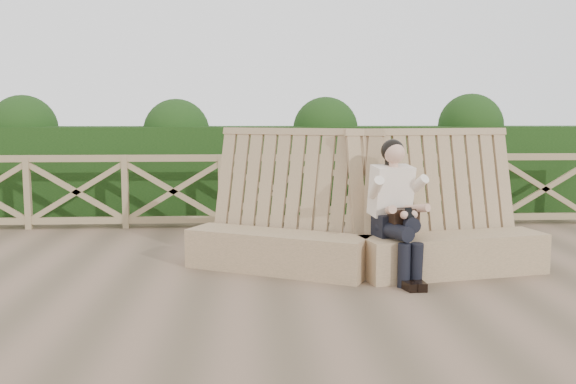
{
  "coord_description": "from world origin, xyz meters",
  "views": [
    {
      "loc": [
        -0.25,
        -6.12,
        1.68
      ],
      "look_at": [
        0.12,
        0.4,
        0.9
      ],
      "focal_mm": 40.0,
      "sensor_mm": 36.0,
      "label": 1
    }
  ],
  "objects": [
    {
      "name": "woman",
      "position": [
        1.23,
        0.34,
        0.76
      ],
      "size": [
        0.52,
        0.94,
        1.44
      ],
      "rotation": [
        0.0,
        0.0,
        0.26
      ],
      "color": "black",
      "rests_on": "ground"
    },
    {
      "name": "guardrail",
      "position": [
        0.0,
        3.5,
        0.55
      ],
      "size": [
        10.1,
        0.09,
        1.1
      ],
      "color": "#866E4E",
      "rests_on": "ground"
    },
    {
      "name": "ground",
      "position": [
        0.0,
        0.0,
        0.0
      ],
      "size": [
        60.0,
        60.0,
        0.0
      ],
      "primitive_type": "plane",
      "color": "brown",
      "rests_on": "ground"
    },
    {
      "name": "bench",
      "position": [
        0.96,
        0.65,
        0.39
      ],
      "size": [
        3.9,
        1.59,
        1.56
      ],
      "rotation": [
        0.0,
        0.0,
        -0.06
      ],
      "color": "olive",
      "rests_on": "ground"
    },
    {
      "name": "hedge",
      "position": [
        0.0,
        4.7,
        0.75
      ],
      "size": [
        12.0,
        1.2,
        1.5
      ],
      "primitive_type": "cube",
      "color": "black",
      "rests_on": "ground"
    }
  ]
}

